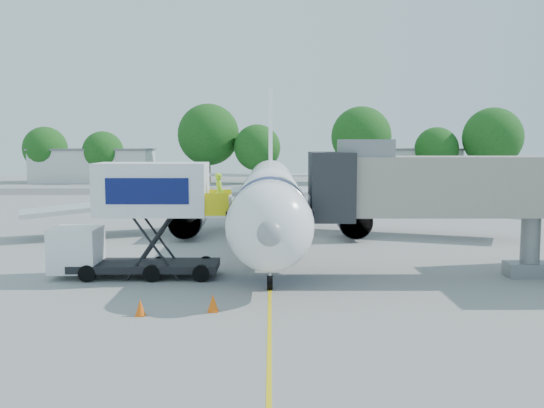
{
  "coord_description": "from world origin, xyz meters",
  "views": [
    {
      "loc": [
        0.06,
        -35.66,
        6.55
      ],
      "look_at": [
        0.1,
        -3.8,
        3.2
      ],
      "focal_mm": 40.0,
      "sensor_mm": 36.0,
      "label": 1
    }
  ],
  "objects_px": {
    "ground_tug": "(155,349)",
    "jet_bridge": "(438,187)",
    "catering_hiloader": "(139,220)",
    "aircraft": "(270,195)"
  },
  "relations": [
    {
      "from": "ground_tug",
      "to": "jet_bridge",
      "type": "bearing_deg",
      "value": 59.15
    },
    {
      "from": "catering_hiloader",
      "to": "ground_tug",
      "type": "bearing_deg",
      "value": -75.86
    },
    {
      "from": "jet_bridge",
      "to": "ground_tug",
      "type": "bearing_deg",
      "value": -132.8
    },
    {
      "from": "aircraft",
      "to": "ground_tug",
      "type": "distance_m",
      "value": 23.55
    },
    {
      "from": "jet_bridge",
      "to": "ground_tug",
      "type": "relative_size",
      "value": 3.91
    },
    {
      "from": "jet_bridge",
      "to": "catering_hiloader",
      "type": "relative_size",
      "value": 1.64
    },
    {
      "from": "catering_hiloader",
      "to": "ground_tug",
      "type": "distance_m",
      "value": 12.65
    },
    {
      "from": "aircraft",
      "to": "ground_tug",
      "type": "relative_size",
      "value": 10.61
    },
    {
      "from": "ground_tug",
      "to": "catering_hiloader",
      "type": "bearing_deg",
      "value": 116.09
    },
    {
      "from": "jet_bridge",
      "to": "ground_tug",
      "type": "height_order",
      "value": "jet_bridge"
    }
  ]
}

